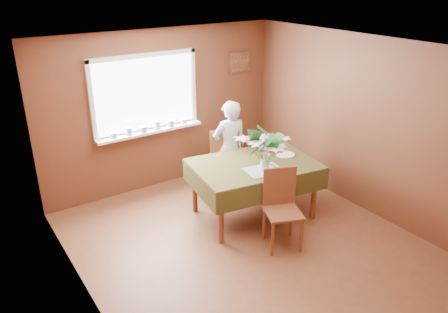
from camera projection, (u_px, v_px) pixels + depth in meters
floor at (248, 245)px, 5.65m from camera, size 4.50×4.50×0.00m
ceiling at (253, 49)px, 4.67m from camera, size 4.50×4.50×0.00m
wall_back at (164, 110)px, 6.87m from camera, size 4.00×0.00×4.00m
wall_front at (422, 249)px, 3.45m from camera, size 4.00×0.00×4.00m
wall_left at (82, 203)px, 4.13m from camera, size 0.00×4.50×4.50m
wall_right at (362, 125)px, 6.19m from camera, size 0.00×4.50×4.50m
window_assembly at (147, 108)px, 6.64m from camera, size 1.72×0.20×1.22m
spoon_rack at (240, 62)px, 7.36m from camera, size 0.44×0.05×0.33m
dining_table at (254, 170)px, 6.07m from camera, size 1.84×1.39×0.83m
chair_far at (224, 157)px, 6.88m from camera, size 0.61×0.61×1.04m
chair_near at (281, 205)px, 5.51m from camera, size 0.57×0.57×1.01m
seated_woman at (230, 148)px, 6.70m from camera, size 0.61×0.45×1.51m
flower_bouquet at (265, 147)px, 5.68m from camera, size 0.61×0.61×0.52m
side_plate at (285, 155)px, 6.29m from camera, size 0.35×0.35×0.01m
table_knife at (274, 166)px, 5.92m from camera, size 0.02×0.24×0.00m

